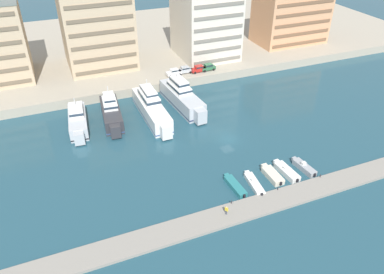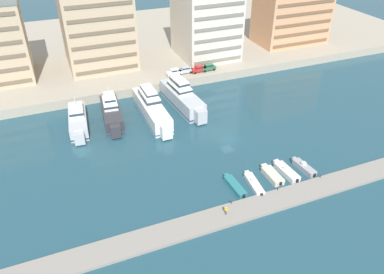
{
  "view_description": "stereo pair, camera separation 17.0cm",
  "coord_description": "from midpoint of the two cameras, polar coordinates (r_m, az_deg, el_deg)",
  "views": [
    {
      "loc": [
        -31.44,
        -57.32,
        43.29
      ],
      "look_at": [
        -8.06,
        0.05,
        2.5
      ],
      "focal_mm": 35.0,
      "sensor_mm": 36.0,
      "label": 1
    },
    {
      "loc": [
        -31.29,
        -57.38,
        43.29
      ],
      "look_at": [
        -8.06,
        0.05,
        2.5
      ],
      "focal_mm": 35.0,
      "sensor_mm": 36.0,
      "label": 2
    }
  ],
  "objects": [
    {
      "name": "motorboat_white_left",
      "position": [
        66.9,
        9.46,
        -7.02
      ],
      "size": [
        2.16,
        6.77,
        1.22
      ],
      "color": "white",
      "rests_on": "ground"
    },
    {
      "name": "quay_promenade",
      "position": [
        129.72,
        -7.03,
        14.16
      ],
      "size": [
        180.0,
        70.0,
        2.32
      ],
      "primitive_type": "cube",
      "color": "#ADA38E",
      "rests_on": "ground"
    },
    {
      "name": "yacht_white_mid_left",
      "position": [
        85.19,
        -6.12,
        4.48
      ],
      "size": [
        4.27,
        20.84,
        8.28
      ],
      "color": "white",
      "rests_on": "ground"
    },
    {
      "name": "car_green_center_left",
      "position": [
        103.59,
        2.56,
        10.62
      ],
      "size": [
        4.2,
        2.13,
        1.8
      ],
      "color": "#2D6642",
      "rests_on": "quay_promenade"
    },
    {
      "name": "car_silver_left",
      "position": [
        101.79,
        -1.01,
        10.22
      ],
      "size": [
        4.11,
        1.95,
        1.8
      ],
      "color": "#B7BCC1",
      "rests_on": "quay_promenade"
    },
    {
      "name": "apartment_block_mid_left",
      "position": [
        111.33,
        2.18,
        17.59
      ],
      "size": [
        15.82,
        17.81,
        23.4
      ],
      "color": "silver",
      "rests_on": "quay_promenade"
    },
    {
      "name": "motorboat_cream_mid_left",
      "position": [
        69.2,
        12.16,
        -5.7
      ],
      "size": [
        2.0,
        5.97,
        1.07
      ],
      "color": "beige",
      "rests_on": "ground"
    },
    {
      "name": "bollard_east_mid",
      "position": [
        70.85,
        19.04,
        -5.62
      ],
      "size": [
        0.2,
        0.2,
        0.61
      ],
      "color": "#2D2D33",
      "rests_on": "pier_dock"
    },
    {
      "name": "motorboat_grey_center",
      "position": [
        72.45,
        16.73,
        -4.44
      ],
      "size": [
        1.99,
        6.01,
        1.56
      ],
      "color": "#9EA3A8",
      "rests_on": "ground"
    },
    {
      "name": "yacht_silver_far_left",
      "position": [
        84.77,
        -16.94,
        2.48
      ],
      "size": [
        4.92,
        15.21,
        6.32
      ],
      "color": "silver",
      "rests_on": "ground"
    },
    {
      "name": "bollard_west_mid",
      "position": [
        66.13,
        13.01,
        -7.63
      ],
      "size": [
        0.2,
        0.2,
        0.61
      ],
      "color": "#2D2D33",
      "rests_on": "pier_dock"
    },
    {
      "name": "pedestrian_near_edge",
      "position": [
        59.98,
        5.31,
        -10.99
      ],
      "size": [
        0.42,
        0.58,
        1.67
      ],
      "color": "#4C515B",
      "rests_on": "pier_dock"
    },
    {
      "name": "car_red_mid_left",
      "position": [
        102.47,
        1.1,
        10.38
      ],
      "size": [
        4.17,
        2.06,
        1.8
      ],
      "color": "red",
      "rests_on": "quay_promenade"
    },
    {
      "name": "yacht_charcoal_left",
      "position": [
        85.43,
        -12.13,
        3.74
      ],
      "size": [
        5.15,
        16.26,
        7.59
      ],
      "color": "#333338",
      "rests_on": "ground"
    },
    {
      "name": "apartment_block_center_left",
      "position": [
        126.79,
        15.12,
        18.51
      ],
      "size": [
        22.08,
        13.33,
        23.41
      ],
      "color": "tan",
      "rests_on": "quay_promenade"
    },
    {
      "name": "apartment_block_left",
      "position": [
        106.93,
        -14.46,
        17.49
      ],
      "size": [
        18.06,
        18.01,
        28.93
      ],
      "color": "#C6AD89",
      "rests_on": "quay_promenade"
    },
    {
      "name": "yacht_silver_center_left",
      "position": [
        89.29,
        -1.44,
        6.1
      ],
      "size": [
        5.79,
        19.92,
        8.28
      ],
      "color": "silver",
      "rests_on": "ground"
    },
    {
      "name": "ground_plane",
      "position": [
        78.4,
        5.54,
        -0.33
      ],
      "size": [
        400.0,
        400.0,
        0.0
      ],
      "primitive_type": "plane",
      "color": "#234C5B"
    },
    {
      "name": "car_white_far_left",
      "position": [
        100.51,
        -2.67,
        9.88
      ],
      "size": [
        4.19,
        2.12,
        1.8
      ],
      "color": "white",
      "rests_on": "quay_promenade"
    },
    {
      "name": "motorboat_teal_far_left",
      "position": [
        66.02,
        6.61,
        -7.39
      ],
      "size": [
        1.81,
        6.55,
        0.88
      ],
      "color": "teal",
      "rests_on": "ground"
    },
    {
      "name": "motorboat_white_center_left",
      "position": [
        70.69,
        14.23,
        -5.08
      ],
      "size": [
        2.21,
        6.69,
        1.4
      ],
      "color": "white",
      "rests_on": "ground"
    },
    {
      "name": "bollard_west",
      "position": [
        62.33,
        6.08,
        -9.8
      ],
      "size": [
        0.2,
        0.2,
        0.61
      ],
      "color": "#2D2D33",
      "rests_on": "pier_dock"
    },
    {
      "name": "pier_dock",
      "position": [
        65.12,
        13.51,
        -9.16
      ],
      "size": [
        120.0,
        4.41,
        0.51
      ],
      "primitive_type": "cube",
      "color": "gray",
      "rests_on": "ground"
    }
  ]
}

